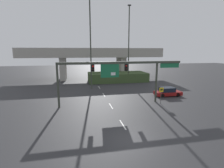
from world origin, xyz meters
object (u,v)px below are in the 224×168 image
(signal_gantry, at_px, (119,70))
(parked_sedan_near_right, at_px, (168,92))
(highway_light_pole_far, at_px, (90,41))
(highway_light_pole_near, at_px, (129,43))
(speed_limit_sign, at_px, (161,93))

(signal_gantry, bearing_deg, parked_sedan_near_right, 16.80)
(highway_light_pole_far, height_order, parked_sedan_near_right, highway_light_pole_far)
(highway_light_pole_near, xyz_separation_m, highway_light_pole_far, (-8.97, -5.12, 0.19))
(speed_limit_sign, height_order, highway_light_pole_far, highway_light_pole_far)
(signal_gantry, xyz_separation_m, speed_limit_sign, (5.75, -1.30, -3.24))
(speed_limit_sign, distance_m, highway_light_pole_far, 16.51)
(signal_gantry, relative_size, highway_light_pole_far, 0.98)
(speed_limit_sign, height_order, highway_light_pole_near, highway_light_pole_near)
(signal_gantry, xyz_separation_m, highway_light_pole_near, (6.12, 15.72, 4.13))
(highway_light_pole_near, bearing_deg, highway_light_pole_far, -150.28)
(speed_limit_sign, relative_size, parked_sedan_near_right, 0.55)
(signal_gantry, bearing_deg, highway_light_pole_near, 68.74)
(highway_light_pole_far, relative_size, parked_sedan_near_right, 4.01)
(signal_gantry, relative_size, parked_sedan_near_right, 3.95)
(signal_gantry, height_order, parked_sedan_near_right, signal_gantry)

